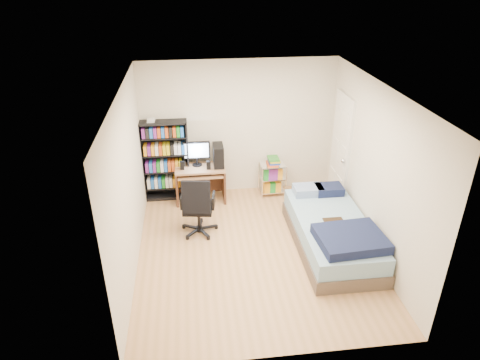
{
  "coord_description": "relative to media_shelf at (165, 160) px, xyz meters",
  "views": [
    {
      "loc": [
        -0.86,
        -5.29,
        3.97
      ],
      "look_at": [
        -0.17,
        0.4,
        1.02
      ],
      "focal_mm": 32.0,
      "sensor_mm": 36.0,
      "label": 1
    }
  ],
  "objects": [
    {
      "name": "computer_desk",
      "position": [
        0.7,
        -0.13,
        -0.16
      ],
      "size": [
        0.89,
        0.52,
        1.12
      ],
      "color": "#9D7450",
      "rests_on": "room"
    },
    {
      "name": "office_chair",
      "position": [
        0.53,
        -1.26,
        -0.44
      ],
      "size": [
        0.69,
        0.69,
        1.02
      ],
      "rotation": [
        0.0,
        0.0,
        -0.14
      ],
      "color": "black",
      "rests_on": "room"
    },
    {
      "name": "media_shelf",
      "position": [
        0.0,
        0.0,
        0.0
      ],
      "size": [
        0.84,
        0.28,
        1.56
      ],
      "color": "black",
      "rests_on": "room"
    },
    {
      "name": "bed",
      "position": [
        2.55,
        -1.9,
        -0.5
      ],
      "size": [
        1.07,
        2.14,
        0.61
      ],
      "color": "brown",
      "rests_on": "room"
    },
    {
      "name": "wire_cart",
      "position": [
        1.95,
        -0.11,
        -0.27
      ],
      "size": [
        0.48,
        0.36,
        0.76
      ],
      "rotation": [
        0.0,
        0.0,
        0.05
      ],
      "color": "white",
      "rests_on": "room"
    },
    {
      "name": "door",
      "position": [
        3.08,
        -0.49,
        0.23
      ],
      "size": [
        0.12,
        0.8,
        2.0
      ],
      "color": "silver",
      "rests_on": "room"
    },
    {
      "name": "room",
      "position": [
        1.35,
        -1.84,
        0.48
      ],
      "size": [
        3.58,
        4.08,
        2.58
      ],
      "color": "tan",
      "rests_on": "ground"
    }
  ]
}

